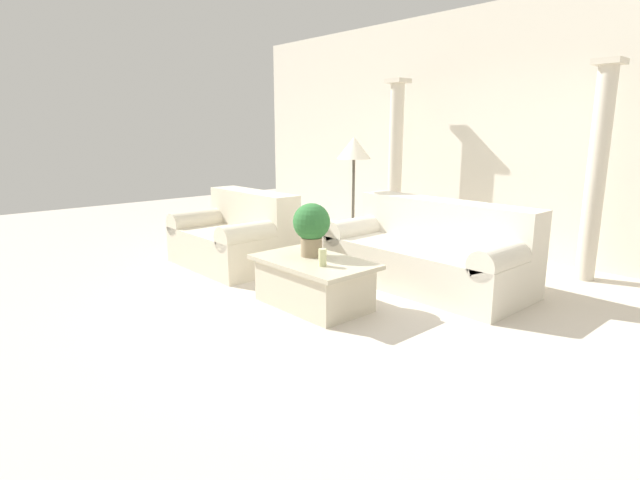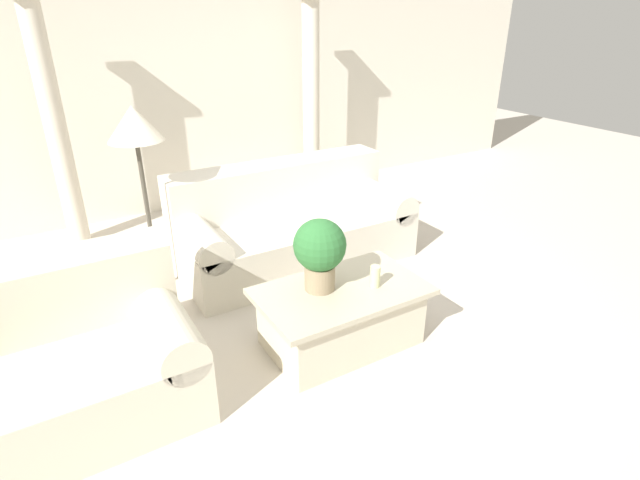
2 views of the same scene
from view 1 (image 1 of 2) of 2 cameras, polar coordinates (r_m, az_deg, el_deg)
The scene contains 10 objects.
ground_plane at distance 4.90m, azimuth 3.92°, elevation -6.77°, with size 16.00×16.00×0.00m, color beige.
wall_back at distance 6.97m, azimuth 21.08°, elevation 11.55°, with size 10.00×0.06×3.20m.
sofa_long at distance 5.40m, azimuth 12.44°, elevation -1.35°, with size 2.11×0.99×0.88m.
loveseat at distance 6.14m, azimuth -9.50°, elevation 0.49°, with size 1.43×0.99×0.88m.
coffee_table at distance 4.66m, azimuth -0.74°, elevation -4.83°, with size 1.15×0.70×0.44m.
potted_plant at distance 4.68m, azimuth -0.98°, elevation 1.66°, with size 0.35×0.35×0.50m.
pillar_candle at distance 4.38m, azimuth 0.29°, elevation -2.01°, with size 0.07×0.07×0.15m.
floor_lamp at distance 6.12m, azimuth 3.90°, elevation 9.88°, with size 0.41×0.41×1.53m.
column_left at distance 7.42m, azimuth 8.61°, elevation 9.03°, with size 0.28×0.28×2.32m.
column_right at distance 6.07m, azimuth 29.06°, elevation 6.88°, with size 0.28×0.28×2.32m.
Camera 1 is at (3.21, -3.33, 1.61)m, focal length 28.00 mm.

